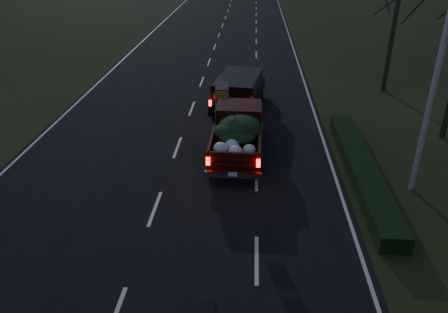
# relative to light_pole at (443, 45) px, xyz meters

# --- Properties ---
(ground) EXTENTS (120.00, 120.00, 0.00)m
(ground) POSITION_rel_light_pole_xyz_m (-9.50, -2.00, -5.48)
(ground) COLOR black
(ground) RESTS_ON ground
(road_asphalt) EXTENTS (14.00, 120.00, 0.02)m
(road_asphalt) POSITION_rel_light_pole_xyz_m (-9.50, -2.00, -5.47)
(road_asphalt) COLOR black
(road_asphalt) RESTS_ON ground
(hedge_row) EXTENTS (1.00, 10.00, 0.60)m
(hedge_row) POSITION_rel_light_pole_xyz_m (-1.70, 1.00, -5.18)
(hedge_row) COLOR black
(hedge_row) RESTS_ON ground
(light_pole) EXTENTS (0.50, 0.90, 9.16)m
(light_pole) POSITION_rel_light_pole_xyz_m (0.00, 0.00, 0.00)
(light_pole) COLOR silver
(light_pole) RESTS_ON ground
(bare_tree_far) EXTENTS (3.60, 3.60, 7.00)m
(bare_tree_far) POSITION_rel_light_pole_xyz_m (2.00, 12.00, -0.25)
(bare_tree_far) COLOR black
(bare_tree_far) RESTS_ON ground
(pickup_truck) EXTENTS (2.22, 5.55, 2.89)m
(pickup_truck) POSITION_rel_light_pole_xyz_m (-6.76, 2.70, -4.40)
(pickup_truck) COLOR #390F07
(pickup_truck) RESTS_ON ground
(lead_suv) EXTENTS (2.98, 5.58, 1.53)m
(lead_suv) POSITION_rel_light_pole_xyz_m (-6.90, 8.27, -4.33)
(lead_suv) COLOR black
(lead_suv) RESTS_ON ground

